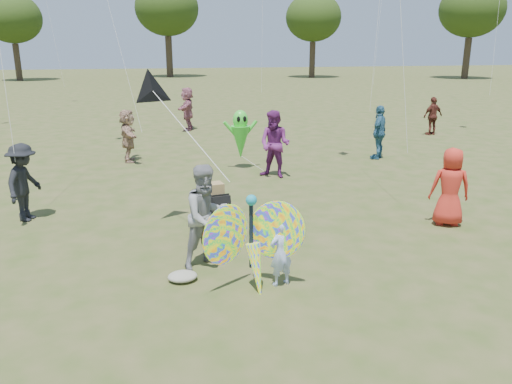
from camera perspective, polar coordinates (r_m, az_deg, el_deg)
ground at (r=7.63m, az=4.14°, el=-10.97°), size 160.00×160.00×0.00m
child_girl at (r=7.53m, az=2.87°, el=-6.98°), size 0.43×0.34×1.04m
adult_man at (r=8.08m, az=-5.62°, el=-2.81°), size 1.03×0.93×1.72m
grey_bag at (r=7.91m, az=-8.40°, el=-9.51°), size 0.46×0.37×0.15m
crowd_a at (r=10.70m, az=21.31°, el=0.55°), size 0.90×0.75×1.59m
crowd_b at (r=11.28m, az=-24.99°, el=0.99°), size 0.90×1.18×1.62m
crowd_c at (r=16.51m, az=13.90°, el=6.64°), size 1.00×1.01×1.71m
crowd_d at (r=16.13m, az=-14.42°, el=6.25°), size 0.54×1.53×1.63m
crowd_e at (r=13.68m, az=2.16°, el=5.46°), size 1.13×1.11×1.84m
crowd_h at (r=21.75m, az=19.55°, el=8.19°), size 0.96×0.53×1.54m
crowd_j at (r=21.91m, az=-7.84°, el=9.40°), size 0.98×1.78×1.83m
jogging_stroller at (r=9.38m, az=-4.92°, el=-1.64°), size 0.59×1.09×1.09m
butterfly_kite at (r=7.31m, az=-0.33°, el=-5.99°), size 1.74×0.75×1.67m
delta_kite_rig at (r=9.62m, az=-11.70°, el=11.23°), size 1.54×2.24×1.74m
alien_kite at (r=14.63m, az=-1.78°, el=6.37°), size 1.12×0.69×1.74m
tree_line at (r=51.88m, az=-7.40°, el=19.90°), size 91.78×33.60×10.79m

